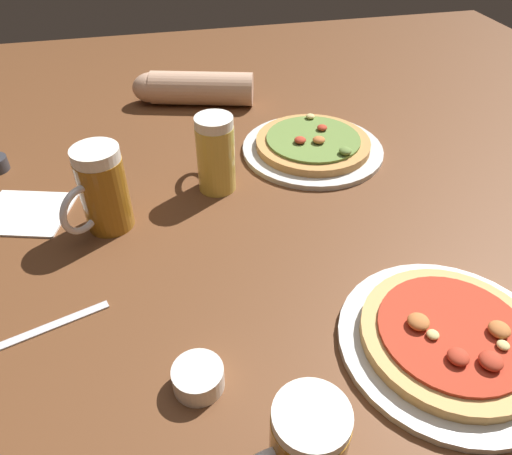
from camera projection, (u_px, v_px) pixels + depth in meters
The scene contains 10 objects.
ground_plane at pixel (256, 242), 0.88m from camera, with size 2.40×2.40×0.03m, color brown.
pizza_plate_near at pixel (450, 339), 0.67m from camera, with size 0.31×0.31×0.05m.
pizza_plate_far at pixel (313, 145), 1.09m from camera, with size 0.32×0.32×0.05m.
beer_mug_dark at pixel (102, 190), 0.84m from camera, with size 0.12×0.12×0.16m.
beer_mug_amber at pixel (304, 449), 0.50m from camera, with size 0.13×0.08×0.14m.
beer_mug_pale at pixel (215, 154), 0.95m from camera, with size 0.08×0.13×0.16m.
ramekin_sauce at pixel (198, 378), 0.63m from camera, with size 0.07×0.07×0.03m, color silver.
napkin_folded at pixel (26, 212), 0.92m from camera, with size 0.16×0.14×0.01m, color white.
fork_left at pixel (24, 336), 0.69m from camera, with size 0.23×0.09×0.01m.
diner_arm at pixel (190, 88), 1.27m from camera, with size 0.32×0.16×0.09m.
Camera 1 is at (-0.15, -0.65, 0.57)m, focal length 33.71 mm.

